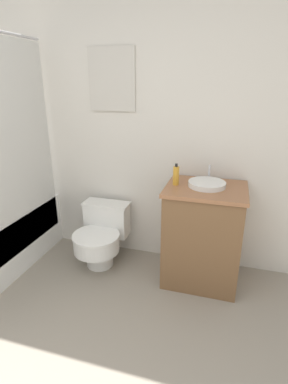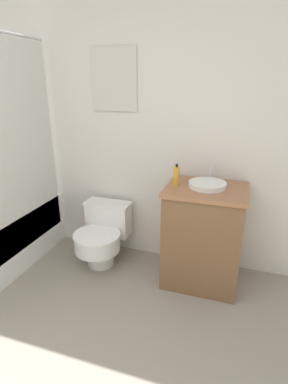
% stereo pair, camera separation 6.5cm
% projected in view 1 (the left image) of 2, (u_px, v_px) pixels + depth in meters
% --- Properties ---
extents(wall_back, '(3.44, 0.07, 2.50)m').
position_uv_depth(wall_back, '(113.00, 125.00, 2.73)').
color(wall_back, silver).
rests_on(wall_back, ground_plane).
extents(toilet, '(0.44, 0.57, 0.55)m').
position_uv_depth(toilet, '(101.00, 235.00, 2.79)').
color(toilet, white).
rests_on(toilet, ground_plane).
extents(vanity, '(0.63, 0.54, 0.85)m').
position_uv_depth(vanity, '(203.00, 235.00, 2.50)').
color(vanity, brown).
rests_on(vanity, ground_plane).
extents(sink, '(0.29, 0.33, 0.13)m').
position_uv_depth(sink, '(207.00, 184.00, 2.37)').
color(sink, white).
rests_on(sink, vanity).
extents(soap_bottle, '(0.05, 0.05, 0.17)m').
position_uv_depth(soap_bottle, '(176.00, 175.00, 2.39)').
color(soap_bottle, gold).
rests_on(soap_bottle, vanity).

